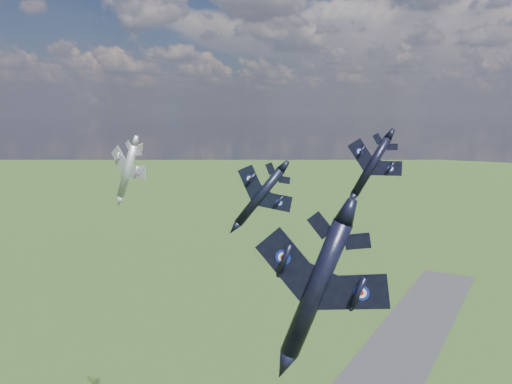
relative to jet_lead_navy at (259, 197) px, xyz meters
The scene contains 4 objects.
jet_lead_navy is the anchor object (origin of this frame).
jet_right_navy 41.30m from the jet_lead_navy, 53.83° to the right, with size 11.47×15.99×3.31m, color black, non-canonical shape.
jet_high_navy 19.89m from the jet_lead_navy, 46.31° to the left, with size 10.62×14.81×3.06m, color black, non-canonical shape.
jet_left_silver 29.69m from the jet_lead_navy, behind, with size 10.96×15.28×3.16m, color #93959C, non-canonical shape.
Camera 1 is at (45.43, -51.55, 94.13)m, focal length 35.00 mm.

